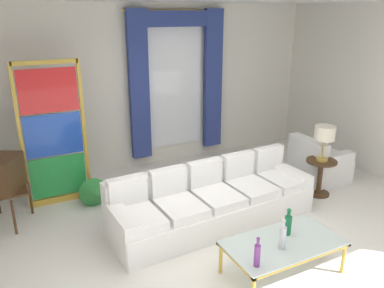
{
  "coord_description": "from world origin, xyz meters",
  "views": [
    {
      "loc": [
        -2.3,
        -3.71,
        2.83
      ],
      "look_at": [
        0.04,
        0.9,
        1.05
      ],
      "focal_mm": 35.94,
      "sensor_mm": 36.0,
      "label": 1
    }
  ],
  "objects_px": {
    "armchair_white": "(317,165)",
    "stained_glass_divider": "(54,138)",
    "bottle_blue_decanter": "(283,236)",
    "table_lamp_brass": "(325,134)",
    "couch_white_long": "(211,201)",
    "vintage_tv": "(0,176)",
    "coffee_table": "(283,244)",
    "peacock_figurine": "(95,194)",
    "round_side_table": "(320,174)",
    "bottle_amber_squat": "(288,224)",
    "bottle_crystal_tall": "(257,254)"
  },
  "relations": [
    {
      "from": "vintage_tv",
      "to": "table_lamp_brass",
      "type": "relative_size",
      "value": 2.36
    },
    {
      "from": "bottle_crystal_tall",
      "to": "peacock_figurine",
      "type": "distance_m",
      "value": 2.93
    },
    {
      "from": "vintage_tv",
      "to": "stained_glass_divider",
      "type": "distance_m",
      "value": 0.92
    },
    {
      "from": "couch_white_long",
      "to": "armchair_white",
      "type": "distance_m",
      "value": 2.4
    },
    {
      "from": "stained_glass_divider",
      "to": "bottle_crystal_tall",
      "type": "bearing_deg",
      "value": -65.75
    },
    {
      "from": "couch_white_long",
      "to": "armchair_white",
      "type": "xyz_separation_m",
      "value": [
        2.37,
        0.37,
        -0.02
      ]
    },
    {
      "from": "couch_white_long",
      "to": "bottle_blue_decanter",
      "type": "xyz_separation_m",
      "value": [
        0.05,
        -1.47,
        0.25
      ]
    },
    {
      "from": "armchair_white",
      "to": "vintage_tv",
      "type": "bearing_deg",
      "value": 170.24
    },
    {
      "from": "bottle_blue_decanter",
      "to": "bottle_amber_squat",
      "type": "bearing_deg",
      "value": 38.99
    },
    {
      "from": "bottle_crystal_tall",
      "to": "stained_glass_divider",
      "type": "bearing_deg",
      "value": 114.25
    },
    {
      "from": "armchair_white",
      "to": "stained_glass_divider",
      "type": "relative_size",
      "value": 0.38
    },
    {
      "from": "stained_glass_divider",
      "to": "table_lamp_brass",
      "type": "height_order",
      "value": "stained_glass_divider"
    },
    {
      "from": "stained_glass_divider",
      "to": "round_side_table",
      "type": "relative_size",
      "value": 3.7
    },
    {
      "from": "coffee_table",
      "to": "armchair_white",
      "type": "distance_m",
      "value": 2.85
    },
    {
      "from": "coffee_table",
      "to": "armchair_white",
      "type": "bearing_deg",
      "value": 38.39
    },
    {
      "from": "vintage_tv",
      "to": "stained_glass_divider",
      "type": "relative_size",
      "value": 0.61
    },
    {
      "from": "couch_white_long",
      "to": "stained_glass_divider",
      "type": "bearing_deg",
      "value": 139.11
    },
    {
      "from": "armchair_white",
      "to": "table_lamp_brass",
      "type": "bearing_deg",
      "value": -130.53
    },
    {
      "from": "coffee_table",
      "to": "bottle_amber_squat",
      "type": "relative_size",
      "value": 4.02
    },
    {
      "from": "armchair_white",
      "to": "round_side_table",
      "type": "distance_m",
      "value": 0.59
    },
    {
      "from": "bottle_amber_squat",
      "to": "round_side_table",
      "type": "bearing_deg",
      "value": 35.32
    },
    {
      "from": "couch_white_long",
      "to": "table_lamp_brass",
      "type": "bearing_deg",
      "value": -2.12
    },
    {
      "from": "bottle_blue_decanter",
      "to": "table_lamp_brass",
      "type": "height_order",
      "value": "table_lamp_brass"
    },
    {
      "from": "armchair_white",
      "to": "stained_glass_divider",
      "type": "xyz_separation_m",
      "value": [
        -4.18,
        1.19,
        0.77
      ]
    },
    {
      "from": "bottle_amber_squat",
      "to": "armchair_white",
      "type": "height_order",
      "value": "armchair_white"
    },
    {
      "from": "coffee_table",
      "to": "bottle_crystal_tall",
      "type": "height_order",
      "value": "bottle_crystal_tall"
    },
    {
      "from": "bottle_crystal_tall",
      "to": "round_side_table",
      "type": "distance_m",
      "value": 2.83
    },
    {
      "from": "vintage_tv",
      "to": "bottle_blue_decanter",
      "type": "bearing_deg",
      "value": -45.61
    },
    {
      "from": "bottle_blue_decanter",
      "to": "bottle_amber_squat",
      "type": "height_order",
      "value": "bottle_blue_decanter"
    },
    {
      "from": "couch_white_long",
      "to": "peacock_figurine",
      "type": "xyz_separation_m",
      "value": [
        -1.37,
        1.13,
        -0.09
      ]
    },
    {
      "from": "coffee_table",
      "to": "round_side_table",
      "type": "bearing_deg",
      "value": 35.52
    },
    {
      "from": "coffee_table",
      "to": "armchair_white",
      "type": "xyz_separation_m",
      "value": [
        2.23,
        1.77,
        -0.09
      ]
    },
    {
      "from": "round_side_table",
      "to": "armchair_white",
      "type": "bearing_deg",
      "value": 49.47
    },
    {
      "from": "bottle_amber_squat",
      "to": "bottle_blue_decanter",
      "type": "bearing_deg",
      "value": -141.01
    },
    {
      "from": "vintage_tv",
      "to": "stained_glass_divider",
      "type": "bearing_deg",
      "value": 23.06
    },
    {
      "from": "peacock_figurine",
      "to": "coffee_table",
      "type": "bearing_deg",
      "value": -59.07
    },
    {
      "from": "coffee_table",
      "to": "peacock_figurine",
      "type": "height_order",
      "value": "peacock_figurine"
    },
    {
      "from": "bottle_blue_decanter",
      "to": "peacock_figurine",
      "type": "height_order",
      "value": "bottle_blue_decanter"
    },
    {
      "from": "couch_white_long",
      "to": "vintage_tv",
      "type": "height_order",
      "value": "vintage_tv"
    },
    {
      "from": "coffee_table",
      "to": "stained_glass_divider",
      "type": "xyz_separation_m",
      "value": [
        -1.95,
        2.96,
        0.68
      ]
    },
    {
      "from": "bottle_amber_squat",
      "to": "stained_glass_divider",
      "type": "relative_size",
      "value": 0.15
    },
    {
      "from": "couch_white_long",
      "to": "bottle_amber_squat",
      "type": "distance_m",
      "value": 1.33
    },
    {
      "from": "bottle_amber_squat",
      "to": "round_side_table",
      "type": "xyz_separation_m",
      "value": [
        1.7,
        1.21,
        -0.19
      ]
    },
    {
      "from": "couch_white_long",
      "to": "stained_glass_divider",
      "type": "distance_m",
      "value": 2.51
    },
    {
      "from": "coffee_table",
      "to": "peacock_figurine",
      "type": "distance_m",
      "value": 2.95
    },
    {
      "from": "bottle_amber_squat",
      "to": "stained_glass_divider",
      "type": "distance_m",
      "value": 3.57
    },
    {
      "from": "coffee_table",
      "to": "round_side_table",
      "type": "xyz_separation_m",
      "value": [
        1.85,
        1.32,
        -0.02
      ]
    },
    {
      "from": "vintage_tv",
      "to": "stained_glass_divider",
      "type": "height_order",
      "value": "stained_glass_divider"
    },
    {
      "from": "bottle_blue_decanter",
      "to": "peacock_figurine",
      "type": "bearing_deg",
      "value": 118.51
    },
    {
      "from": "bottle_amber_squat",
      "to": "peacock_figurine",
      "type": "bearing_deg",
      "value": 124.41
    }
  ]
}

